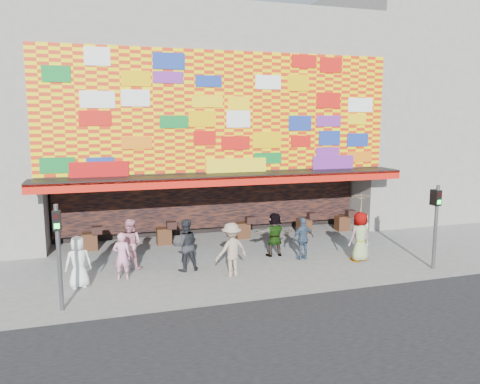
{
  "coord_description": "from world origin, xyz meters",
  "views": [
    {
      "loc": [
        -5.11,
        -14.79,
        5.28
      ],
      "look_at": [
        0.08,
        2.0,
        2.52
      ],
      "focal_mm": 35.0,
      "sensor_mm": 36.0,
      "label": 1
    }
  ],
  "objects_px": {
    "ped_a": "(78,262)",
    "ped_g": "(360,237)",
    "parasol": "(361,205)",
    "ped_b": "(122,256)",
    "ped_d": "(231,250)",
    "ped_i": "(130,244)",
    "ped_e": "(303,238)",
    "ped_c": "(185,245)",
    "signal_left": "(58,245)",
    "signal_right": "(436,217)",
    "ped_h": "(363,236)",
    "ped_f": "(275,234)"
  },
  "relations": [
    {
      "from": "ped_b",
      "to": "ped_c",
      "type": "distance_m",
      "value": 2.19
    },
    {
      "from": "ped_b",
      "to": "ped_d",
      "type": "xyz_separation_m",
      "value": [
        3.54,
        -0.77,
        0.13
      ]
    },
    {
      "from": "signal_right",
      "to": "ped_f",
      "type": "distance_m",
      "value": 5.85
    },
    {
      "from": "ped_c",
      "to": "ped_f",
      "type": "relative_size",
      "value": 1.08
    },
    {
      "from": "ped_c",
      "to": "ped_b",
      "type": "bearing_deg",
      "value": 4.02
    },
    {
      "from": "ped_c",
      "to": "parasol",
      "type": "xyz_separation_m",
      "value": [
        6.45,
        -0.8,
        1.2
      ]
    },
    {
      "from": "signal_left",
      "to": "signal_right",
      "type": "distance_m",
      "value": 12.4
    },
    {
      "from": "ped_b",
      "to": "ped_g",
      "type": "bearing_deg",
      "value": -172.51
    },
    {
      "from": "ped_e",
      "to": "parasol",
      "type": "distance_m",
      "value": 2.49
    },
    {
      "from": "signal_left",
      "to": "ped_i",
      "type": "height_order",
      "value": "signal_left"
    },
    {
      "from": "signal_right",
      "to": "ped_a",
      "type": "height_order",
      "value": "signal_right"
    },
    {
      "from": "parasol",
      "to": "ped_i",
      "type": "bearing_deg",
      "value": 168.96
    },
    {
      "from": "ped_e",
      "to": "ped_a",
      "type": "bearing_deg",
      "value": -5.8
    },
    {
      "from": "ped_f",
      "to": "parasol",
      "type": "relative_size",
      "value": 0.95
    },
    {
      "from": "ped_a",
      "to": "ped_d",
      "type": "height_order",
      "value": "ped_d"
    },
    {
      "from": "ped_c",
      "to": "ped_d",
      "type": "height_order",
      "value": "same"
    },
    {
      "from": "ped_d",
      "to": "ped_f",
      "type": "xyz_separation_m",
      "value": [
        2.26,
        1.81,
        -0.07
      ]
    },
    {
      "from": "ped_f",
      "to": "ped_i",
      "type": "relative_size",
      "value": 0.95
    },
    {
      "from": "ped_f",
      "to": "ped_i",
      "type": "bearing_deg",
      "value": 0.85
    },
    {
      "from": "signal_right",
      "to": "ped_h",
      "type": "bearing_deg",
      "value": 129.02
    },
    {
      "from": "ped_c",
      "to": "ped_g",
      "type": "xyz_separation_m",
      "value": [
        6.45,
        -0.8,
        0.01
      ]
    },
    {
      "from": "ped_h",
      "to": "ped_i",
      "type": "bearing_deg",
      "value": -10.43
    },
    {
      "from": "ped_f",
      "to": "ped_h",
      "type": "xyz_separation_m",
      "value": [
        3.19,
        -1.12,
        -0.02
      ]
    },
    {
      "from": "ped_f",
      "to": "ped_e",
      "type": "bearing_deg",
      "value": 140.23
    },
    {
      "from": "ped_d",
      "to": "ped_h",
      "type": "relative_size",
      "value": 1.1
    },
    {
      "from": "ped_f",
      "to": "ped_g",
      "type": "bearing_deg",
      "value": 152.32
    },
    {
      "from": "ped_g",
      "to": "ped_h",
      "type": "xyz_separation_m",
      "value": [
        0.38,
        0.45,
        -0.09
      ]
    },
    {
      "from": "signal_right",
      "to": "parasol",
      "type": "distance_m",
      "value": 2.58
    },
    {
      "from": "signal_right",
      "to": "ped_g",
      "type": "height_order",
      "value": "signal_right"
    },
    {
      "from": "signal_left",
      "to": "ped_i",
      "type": "xyz_separation_m",
      "value": [
        2.11,
        3.19,
        -0.96
      ]
    },
    {
      "from": "ped_d",
      "to": "parasol",
      "type": "height_order",
      "value": "parasol"
    },
    {
      "from": "signal_right",
      "to": "ped_e",
      "type": "height_order",
      "value": "signal_right"
    },
    {
      "from": "ped_c",
      "to": "ped_i",
      "type": "bearing_deg",
      "value": -27.27
    },
    {
      "from": "ped_g",
      "to": "parasol",
      "type": "relative_size",
      "value": 1.03
    },
    {
      "from": "ped_b",
      "to": "ped_i",
      "type": "relative_size",
      "value": 0.88
    },
    {
      "from": "ped_a",
      "to": "ped_b",
      "type": "relative_size",
      "value": 1.04
    },
    {
      "from": "signal_left",
      "to": "ped_g",
      "type": "height_order",
      "value": "signal_left"
    },
    {
      "from": "ped_a",
      "to": "ped_f",
      "type": "relative_size",
      "value": 0.97
    },
    {
      "from": "ped_f",
      "to": "ped_i",
      "type": "xyz_separation_m",
      "value": [
        -5.46,
        0.05,
        0.04
      ]
    },
    {
      "from": "ped_a",
      "to": "ped_g",
      "type": "height_order",
      "value": "ped_g"
    },
    {
      "from": "ped_a",
      "to": "parasol",
      "type": "height_order",
      "value": "parasol"
    },
    {
      "from": "ped_d",
      "to": "ped_g",
      "type": "xyz_separation_m",
      "value": [
        5.07,
        0.25,
        0.01
      ]
    },
    {
      "from": "ped_d",
      "to": "ped_e",
      "type": "relative_size",
      "value": 1.14
    },
    {
      "from": "ped_d",
      "to": "ped_e",
      "type": "xyz_separation_m",
      "value": [
        3.12,
        1.06,
        -0.11
      ]
    },
    {
      "from": "signal_right",
      "to": "ped_g",
      "type": "distance_m",
      "value": 2.73
    },
    {
      "from": "ped_b",
      "to": "signal_left",
      "type": "bearing_deg",
      "value": 60.99
    },
    {
      "from": "ped_e",
      "to": "parasol",
      "type": "height_order",
      "value": "parasol"
    },
    {
      "from": "ped_h",
      "to": "parasol",
      "type": "distance_m",
      "value": 1.42
    },
    {
      "from": "ped_d",
      "to": "ped_i",
      "type": "relative_size",
      "value": 1.03
    },
    {
      "from": "ped_f",
      "to": "ped_g",
      "type": "distance_m",
      "value": 3.21
    }
  ]
}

